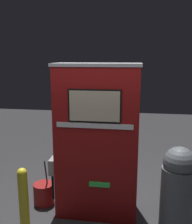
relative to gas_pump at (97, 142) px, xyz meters
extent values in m
plane|color=#2D2D30|center=(0.00, -0.24, -1.04)|extent=(14.00, 14.00, 0.00)
cube|color=maroon|center=(0.00, 0.00, -0.54)|extent=(1.08, 0.49, 1.00)
cube|color=maroon|center=(0.00, 0.00, 0.48)|extent=(1.08, 0.49, 1.03)
cube|color=#99999E|center=(0.00, 0.00, 1.01)|extent=(1.11, 0.52, 0.04)
cube|color=black|center=(0.00, -0.25, 0.53)|extent=(0.65, 0.01, 0.41)
cube|color=beige|center=(0.00, -0.25, 0.53)|extent=(0.61, 0.01, 0.37)
cube|color=silver|center=(0.00, -0.25, 0.29)|extent=(0.95, 0.02, 0.06)
cube|color=#33D84C|center=(0.07, -0.25, -0.49)|extent=(0.27, 0.02, 0.06)
cube|color=#99999E|center=(-0.58, -0.10, -0.34)|extent=(0.09, 0.22, 0.21)
cylinder|color=black|center=(-0.58, -0.17, -0.62)|extent=(0.03, 0.03, 0.35)
cylinder|color=yellow|center=(-0.81, -0.60, -0.63)|extent=(0.12, 0.12, 0.82)
sphere|color=yellow|center=(-0.81, -0.60, -0.22)|extent=(0.12, 0.12, 0.12)
cylinder|color=#51565B|center=(1.01, -0.38, -0.59)|extent=(0.39, 0.39, 0.90)
sphere|color=#51565B|center=(1.01, -0.38, -0.08)|extent=(0.37, 0.37, 0.37)
cylinder|color=maroon|center=(-0.82, 0.10, -0.88)|extent=(0.30, 0.30, 0.31)
cylinder|color=black|center=(-0.77, 0.10, -0.54)|extent=(0.02, 0.10, 0.40)
camera|label=1|loc=(0.48, -3.30, 1.12)|focal=42.00mm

